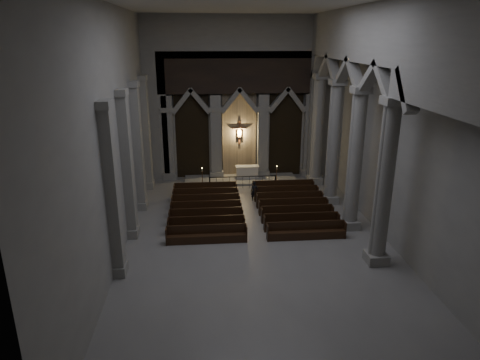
{
  "coord_description": "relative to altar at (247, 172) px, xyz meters",
  "views": [
    {
      "loc": [
        -2.68,
        -20.4,
        10.46
      ],
      "look_at": [
        -0.69,
        3.0,
        2.58
      ],
      "focal_mm": 32.0,
      "sensor_mm": 36.0,
      "label": 1
    }
  ],
  "objects": [
    {
      "name": "room",
      "position": [
        -0.53,
        -10.86,
        6.99
      ],
      "size": [
        24.0,
        24.1,
        12.0
      ],
      "color": "gray",
      "rests_on": "ground"
    },
    {
      "name": "sanctuary_wall",
      "position": [
        -0.53,
        0.67,
        6.01
      ],
      "size": [
        14.0,
        0.77,
        12.0
      ],
      "color": "gray",
      "rests_on": "ground"
    },
    {
      "name": "right_arcade",
      "position": [
        4.97,
        -9.53,
        7.22
      ],
      "size": [
        1.0,
        24.0,
        12.0
      ],
      "color": "gray",
      "rests_on": "ground"
    },
    {
      "name": "left_pilasters",
      "position": [
        -7.28,
        -7.36,
        3.3
      ],
      "size": [
        0.6,
        13.0,
        8.03
      ],
      "color": "gray",
      "rests_on": "ground"
    },
    {
      "name": "sanctuary_step",
      "position": [
        -0.53,
        -0.26,
        -0.53
      ],
      "size": [
        8.5,
        2.6,
        0.15
      ],
      "primitive_type": "cube",
      "color": "gray",
      "rests_on": "ground"
    },
    {
      "name": "altar",
      "position": [
        0.0,
        0.0,
        0.0
      ],
      "size": [
        1.78,
        0.71,
        0.91
      ],
      "color": "silver",
      "rests_on": "sanctuary_step"
    },
    {
      "name": "altar_rail",
      "position": [
        -0.53,
        -2.13,
        0.03
      ],
      "size": [
        4.86,
        0.09,
        0.95
      ],
      "color": "black",
      "rests_on": "ground"
    },
    {
      "name": "candle_stand_left",
      "position": [
        -3.44,
        -1.94,
        -0.17
      ],
      "size": [
        0.27,
        0.27,
        1.59
      ],
      "color": "#935F2D",
      "rests_on": "ground"
    },
    {
      "name": "candle_stand_right",
      "position": [
        2.01,
        -1.64,
        -0.2
      ],
      "size": [
        0.25,
        0.25,
        1.5
      ],
      "color": "#935F2D",
      "rests_on": "ground"
    },
    {
      "name": "pews",
      "position": [
        -0.53,
        -7.0,
        -0.29
      ],
      "size": [
        9.72,
        7.49,
        0.96
      ],
      "color": "black",
      "rests_on": "ground"
    },
    {
      "name": "worshipper",
      "position": [
        0.02,
        -4.61,
        0.06
      ],
      "size": [
        0.54,
        0.4,
        1.34
      ],
      "primitive_type": "imported",
      "rotation": [
        0.0,
        0.0,
        -0.18
      ],
      "color": "black",
      "rests_on": "ground"
    }
  ]
}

